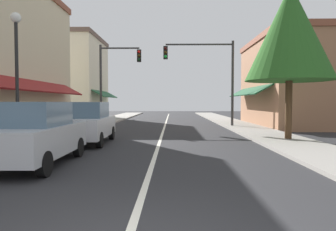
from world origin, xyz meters
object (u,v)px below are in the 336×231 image
at_px(parked_car_nearest_left, 35,134).
at_px(traffic_signal_mast_arm, 209,69).
at_px(street_lamp_left_near, 17,59).
at_px(traffic_signal_left_corner, 114,73).
at_px(tree_right_near, 290,33).
at_px(parked_car_second_left, 87,123).

height_order(parked_car_nearest_left, traffic_signal_mast_arm, traffic_signal_mast_arm).
height_order(traffic_signal_mast_arm, street_lamp_left_near, traffic_signal_mast_arm).
bearing_deg(parked_car_nearest_left, traffic_signal_left_corner, 91.66).
xyz_separation_m(parked_car_nearest_left, tree_right_near, (9.04, 5.47, 3.97)).
bearing_deg(traffic_signal_mast_arm, parked_car_second_left, -125.54).
height_order(parked_car_nearest_left, parked_car_second_left, same).
relative_size(traffic_signal_left_corner, tree_right_near, 0.86).
bearing_deg(traffic_signal_mast_arm, traffic_signal_left_corner, 170.26).
bearing_deg(traffic_signal_left_corner, parked_car_second_left, -85.61).
distance_m(parked_car_nearest_left, traffic_signal_mast_arm, 15.13).
distance_m(street_lamp_left_near, tree_right_near, 11.27).
bearing_deg(parked_car_second_left, traffic_signal_mast_arm, 52.90).
distance_m(traffic_signal_left_corner, street_lamp_left_near, 12.15).
xyz_separation_m(parked_car_nearest_left, traffic_signal_left_corner, (-0.58, 14.52, 3.09)).
xyz_separation_m(traffic_signal_mast_arm, street_lamp_left_near, (-8.11, -10.88, -0.82)).
distance_m(traffic_signal_left_corner, tree_right_near, 13.24).
height_order(traffic_signal_mast_arm, tree_right_near, tree_right_near).
bearing_deg(tree_right_near, traffic_signal_mast_arm, 108.55).
bearing_deg(street_lamp_left_near, traffic_signal_mast_arm, 53.31).
relative_size(parked_car_nearest_left, traffic_signal_mast_arm, 0.68).
relative_size(traffic_signal_left_corner, street_lamp_left_near, 1.23).
bearing_deg(traffic_signal_left_corner, traffic_signal_mast_arm, -9.74).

